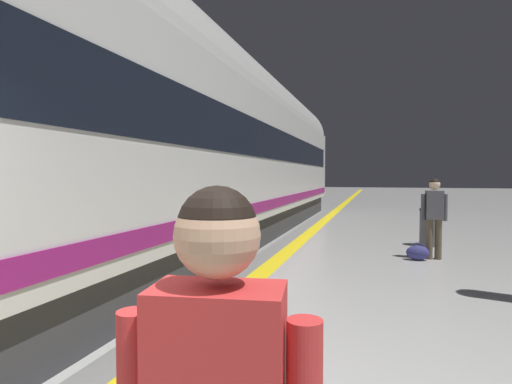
{
  "coord_description": "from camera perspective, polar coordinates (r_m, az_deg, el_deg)",
  "views": [
    {
      "loc": [
        1.15,
        -0.84,
        1.7
      ],
      "look_at": [
        -0.9,
        6.14,
        1.41
      ],
      "focal_mm": 29.11,
      "sensor_mm": 36.0,
      "label": 1
    }
  ],
  "objects": [
    {
      "name": "waste_bin",
      "position": [
        10.87,
        22.71,
        -4.46
      ],
      "size": [
        0.46,
        0.46,
        0.91
      ],
      "color": "#4C4C51",
      "rests_on": "ground"
    },
    {
      "name": "high_speed_train",
      "position": [
        8.92,
        -10.03,
        7.38
      ],
      "size": [
        2.94,
        26.61,
        4.97
      ],
      "color": "#38383D",
      "rests_on": "ground"
    },
    {
      "name": "tactile_edge_band",
      "position": [
        11.19,
        4.85,
        -6.45
      ],
      "size": [
        0.54,
        80.0,
        0.01
      ],
      "primitive_type": "cube",
      "color": "slate",
      "rests_on": "ground"
    },
    {
      "name": "duffel_bag_near",
      "position": [
        9.01,
        21.33,
        -7.77
      ],
      "size": [
        0.44,
        0.26,
        0.36
      ],
      "color": "navy",
      "rests_on": "ground"
    },
    {
      "name": "passenger_near",
      "position": [
        9.15,
        23.29,
        -2.6
      ],
      "size": [
        0.51,
        0.23,
        1.64
      ],
      "color": "brown",
      "rests_on": "ground"
    },
    {
      "name": "safety_line_strip",
      "position": [
        11.14,
        6.31,
        -6.49
      ],
      "size": [
        0.36,
        80.0,
        0.01
      ],
      "primitive_type": "cube",
      "color": "yellow",
      "rests_on": "ground"
    }
  ]
}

